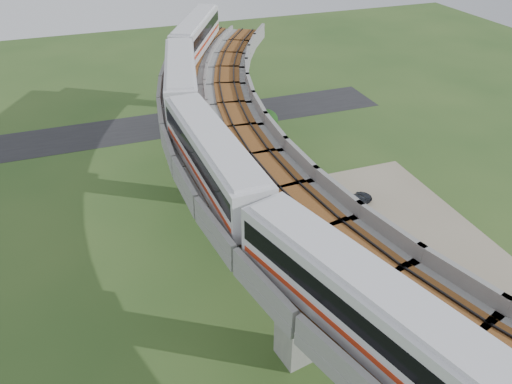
% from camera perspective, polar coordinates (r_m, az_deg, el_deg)
% --- Properties ---
extents(ground, '(160.00, 160.00, 0.00)m').
position_cam_1_polar(ground, '(43.04, -2.35, -8.33)').
color(ground, '#2C4E1F').
rests_on(ground, ground).
extents(dirt_lot, '(18.00, 26.00, 0.04)m').
position_cam_1_polar(dirt_lot, '(46.78, 15.07, -5.73)').
color(dirt_lot, gray).
rests_on(dirt_lot, ground).
extents(asphalt_road, '(60.00, 8.00, 0.03)m').
position_cam_1_polar(asphalt_road, '(67.96, -10.18, 7.63)').
color(asphalt_road, '#232326').
rests_on(asphalt_road, ground).
extents(viaduct, '(19.58, 73.98, 11.40)m').
position_cam_1_polar(viaduct, '(38.86, 2.76, 3.08)').
color(viaduct, '#99968E').
rests_on(viaduct, ground).
extents(metro_train, '(12.59, 61.18, 3.64)m').
position_cam_1_polar(metro_train, '(39.90, -3.90, 9.10)').
color(metro_train, silver).
rests_on(metro_train, ground).
extents(fence, '(3.87, 38.73, 1.50)m').
position_cam_1_polar(fence, '(45.70, 9.39, -4.79)').
color(fence, '#2D382D').
rests_on(fence, ground).
extents(tree_0, '(3.17, 3.17, 4.07)m').
position_cam_1_polar(tree_0, '(61.56, 1.07, 8.20)').
color(tree_0, '#382314').
rests_on(tree_0, ground).
extents(tree_1, '(1.86, 1.86, 2.85)m').
position_cam_1_polar(tree_1, '(55.61, 1.43, 4.59)').
color(tree_1, '#382314').
rests_on(tree_1, ground).
extents(tree_2, '(3.19, 3.19, 3.29)m').
position_cam_1_polar(tree_2, '(49.34, 2.68, 0.45)').
color(tree_2, '#382314').
rests_on(tree_2, ground).
extents(tree_3, '(1.85, 1.85, 2.30)m').
position_cam_1_polar(tree_3, '(43.43, 7.12, -5.59)').
color(tree_3, '#382314').
rests_on(tree_3, ground).
extents(tree_4, '(2.64, 2.64, 3.43)m').
position_cam_1_polar(tree_4, '(38.30, 11.51, -10.74)').
color(tree_4, '#382314').
rests_on(tree_4, ground).
extents(tree_5, '(2.60, 2.60, 2.88)m').
position_cam_1_polar(tree_5, '(35.21, 22.85, -19.61)').
color(tree_5, '#382314').
rests_on(tree_5, ground).
extents(car_white, '(3.35, 4.10, 1.32)m').
position_cam_1_polar(car_white, '(39.88, 20.96, -13.78)').
color(car_white, silver).
rests_on(car_white, dirt_lot).
extents(car_red, '(3.49, 2.24, 1.09)m').
position_cam_1_polar(car_red, '(44.82, 17.45, -7.21)').
color(car_red, maroon).
rests_on(car_red, dirt_lot).
extents(car_dark, '(4.40, 3.48, 1.19)m').
position_cam_1_polar(car_dark, '(50.76, 11.46, -0.97)').
color(car_dark, black).
rests_on(car_dark, dirt_lot).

